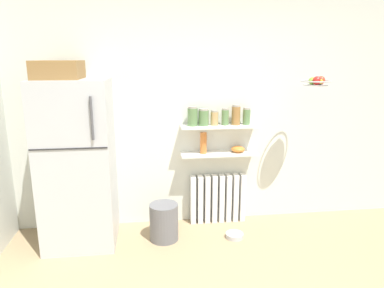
% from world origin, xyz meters
% --- Properties ---
extents(back_wall, '(7.04, 0.10, 2.60)m').
position_xyz_m(back_wall, '(0.00, 2.05, 1.30)').
color(back_wall, silver).
rests_on(back_wall, ground_plane).
extents(refrigerator, '(0.71, 0.72, 1.90)m').
position_xyz_m(refrigerator, '(-1.42, 1.66, 0.90)').
color(refrigerator, '#B7BABF').
rests_on(refrigerator, ground_plane).
extents(radiator, '(0.66, 0.12, 0.58)m').
position_xyz_m(radiator, '(0.11, 1.92, 0.29)').
color(radiator, white).
rests_on(radiator, ground_plane).
extents(wall_shelf_lower, '(0.88, 0.22, 0.02)m').
position_xyz_m(wall_shelf_lower, '(0.11, 1.89, 0.85)').
color(wall_shelf_lower, white).
extents(wall_shelf_upper, '(0.88, 0.22, 0.02)m').
position_xyz_m(wall_shelf_upper, '(0.11, 1.89, 1.17)').
color(wall_shelf_upper, white).
extents(storage_jar_0, '(0.11, 0.11, 0.22)m').
position_xyz_m(storage_jar_0, '(-0.20, 1.89, 1.29)').
color(storage_jar_0, '#5B7F4C').
rests_on(storage_jar_0, wall_shelf_upper).
extents(storage_jar_1, '(0.11, 0.11, 0.19)m').
position_xyz_m(storage_jar_1, '(-0.07, 1.89, 1.28)').
color(storage_jar_1, '#5B7F4C').
rests_on(storage_jar_1, wall_shelf_upper).
extents(storage_jar_2, '(0.08, 0.08, 0.17)m').
position_xyz_m(storage_jar_2, '(0.05, 1.89, 1.27)').
color(storage_jar_2, tan).
rests_on(storage_jar_2, wall_shelf_upper).
extents(storage_jar_3, '(0.08, 0.08, 0.19)m').
position_xyz_m(storage_jar_3, '(0.17, 1.89, 1.28)').
color(storage_jar_3, '#5B7F4C').
rests_on(storage_jar_3, wall_shelf_upper).
extents(storage_jar_4, '(0.10, 0.10, 0.23)m').
position_xyz_m(storage_jar_4, '(0.30, 1.89, 1.30)').
color(storage_jar_4, olive).
rests_on(storage_jar_4, wall_shelf_upper).
extents(storage_jar_5, '(0.08, 0.08, 0.19)m').
position_xyz_m(storage_jar_5, '(0.42, 1.89, 1.28)').
color(storage_jar_5, '#5B7F4C').
rests_on(storage_jar_5, wall_shelf_upper).
extents(vase, '(0.08, 0.08, 0.24)m').
position_xyz_m(vase, '(-0.07, 1.89, 0.98)').
color(vase, '#CC7033').
rests_on(vase, wall_shelf_lower).
extents(shelf_bowl, '(0.16, 0.16, 0.07)m').
position_xyz_m(shelf_bowl, '(0.33, 1.89, 0.90)').
color(shelf_bowl, orange).
rests_on(shelf_bowl, wall_shelf_lower).
extents(trash_bin, '(0.31, 0.31, 0.40)m').
position_xyz_m(trash_bin, '(-0.55, 1.56, 0.20)').
color(trash_bin, slate).
rests_on(trash_bin, ground_plane).
extents(pet_food_bowl, '(0.19, 0.19, 0.05)m').
position_xyz_m(pet_food_bowl, '(0.22, 1.49, 0.03)').
color(pet_food_bowl, '#B7B7BC').
rests_on(pet_food_bowl, ground_plane).
extents(hanging_fruit_basket, '(0.31, 0.31, 0.10)m').
position_xyz_m(hanging_fruit_basket, '(1.06, 1.58, 1.68)').
color(hanging_fruit_basket, '#B2B2B7').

